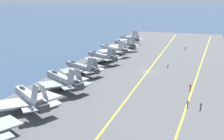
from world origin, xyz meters
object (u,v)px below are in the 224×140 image
at_px(parked_jet_third, 63,79).
at_px(crew_red_vest, 190,87).
at_px(parked_jet_fifth, 101,56).
at_px(crew_purple_vest, 188,103).
at_px(parked_jet_sixth, 113,49).
at_px(parked_jet_eighth, 129,38).
at_px(parked_jet_second, 29,97).
at_px(crew_blue_vest, 185,48).
at_px(crew_green_vest, 201,106).
at_px(parked_jet_fourth, 81,67).
at_px(crew_yellow_vest, 168,65).
at_px(parked_jet_seventh, 124,44).

bearing_deg(parked_jet_third, crew_red_vest, -74.10).
height_order(parked_jet_fifth, crew_purple_vest, parked_jet_fifth).
distance_m(parked_jet_third, parked_jet_fifth, 30.24).
relative_size(parked_jet_sixth, parked_jet_eighth, 1.13).
height_order(parked_jet_third, parked_jet_sixth, parked_jet_third).
bearing_deg(parked_jet_second, parked_jet_third, -1.27).
relative_size(crew_blue_vest, crew_red_vest, 1.08).
bearing_deg(crew_purple_vest, crew_blue_vest, 3.99).
distance_m(parked_jet_third, crew_red_vest, 32.11).
relative_size(crew_purple_vest, crew_blue_vest, 0.99).
height_order(parked_jet_third, parked_jet_eighth, parked_jet_eighth).
bearing_deg(crew_purple_vest, parked_jet_eighth, 23.01).
bearing_deg(parked_jet_third, parked_jet_sixth, 0.74).
relative_size(crew_green_vest, crew_red_vest, 1.01).
xyz_separation_m(parked_jet_third, parked_jet_fifth, (30.23, 0.60, -0.12)).
height_order(parked_jet_sixth, crew_blue_vest, parked_jet_sixth).
relative_size(parked_jet_fifth, crew_red_vest, 9.41).
xyz_separation_m(parked_jet_fourth, crew_purple_vest, (-17.45, -32.18, -1.19)).
xyz_separation_m(crew_purple_vest, crew_red_vest, (11.87, 0.02, -0.06)).
bearing_deg(crew_yellow_vest, parked_jet_fourth, 123.98).
height_order(crew_purple_vest, crew_yellow_vest, crew_yellow_vest).
xyz_separation_m(parked_jet_fourth, crew_blue_vest, (48.49, -27.57, -1.18)).
height_order(parked_jet_second, parked_jet_eighth, parked_jet_eighth).
relative_size(parked_jet_fourth, crew_purple_vest, 9.00).
distance_m(parked_jet_seventh, crew_red_vest, 57.61).
distance_m(parked_jet_second, parked_jet_third, 14.03).
xyz_separation_m(parked_jet_third, crew_red_vest, (8.78, -30.85, -1.59)).
relative_size(parked_jet_third, crew_green_vest, 9.82).
xyz_separation_m(parked_jet_fifth, parked_jet_seventh, (27.22, -0.66, 0.11)).
height_order(parked_jet_fifth, parked_jet_eighth, parked_jet_eighth).
xyz_separation_m(parked_jet_sixth, parked_jet_eighth, (29.10, 0.94, 0.09)).
distance_m(parked_jet_fifth, crew_red_vest, 38.09).
height_order(parked_jet_second, parked_jet_fifth, parked_jet_second).
distance_m(parked_jet_sixth, parked_jet_eighth, 29.12).
distance_m(parked_jet_third, parked_jet_seventh, 57.45).
height_order(parked_jet_fifth, parked_jet_sixth, parked_jet_sixth).
distance_m(parked_jet_eighth, crew_yellow_vest, 49.00).
relative_size(parked_jet_third, parked_jet_fifth, 1.06).
bearing_deg(parked_jet_eighth, crew_purple_vest, -156.99).
xyz_separation_m(parked_jet_eighth, crew_green_vest, (-76.57, -35.04, -1.78)).
height_order(parked_jet_eighth, crew_red_vest, parked_jet_eighth).
xyz_separation_m(parked_jet_seventh, crew_red_vest, (-48.67, -30.79, -1.58)).
bearing_deg(crew_yellow_vest, parked_jet_third, 143.38).
bearing_deg(crew_yellow_vest, parked_jet_eighth, 29.63).
height_order(parked_jet_seventh, parked_jet_eighth, parked_jet_eighth).
xyz_separation_m(parked_jet_fifth, crew_yellow_vest, (0.32, -23.31, -1.39)).
distance_m(parked_jet_sixth, crew_purple_vest, 56.64).
bearing_deg(parked_jet_fifth, crew_red_vest, -124.29).
bearing_deg(parked_jet_fourth, parked_jet_seventh, -1.83).
relative_size(parked_jet_third, parked_jet_eighth, 1.17).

